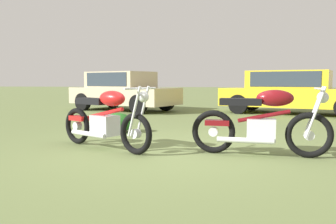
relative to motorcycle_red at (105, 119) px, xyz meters
The scene contains 6 objects.
ground_plane 1.22m from the motorcycle_red, ahead, with size 120.00×120.00×0.00m, color olive.
motorcycle_red is the anchor object (origin of this frame).
motorcycle_maroon 2.42m from the motorcycle_red, ahead, with size 2.00×0.64×1.02m.
car_beige 7.51m from the motorcycle_red, 105.10° to the left, with size 4.40×3.24×1.43m.
car_yellow 7.98m from the motorcycle_red, 60.17° to the left, with size 4.93×3.20×1.43m.
shrub_low 1.86m from the motorcycle_red, 101.70° to the left, with size 0.64×0.57×0.41m.
Camera 1 is at (0.84, -5.37, 1.08)m, focal length 37.67 mm.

